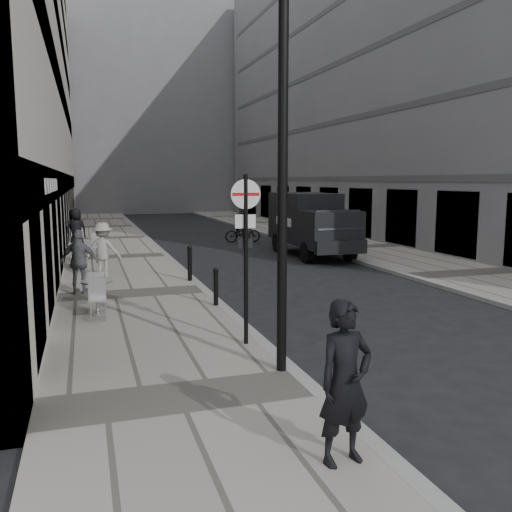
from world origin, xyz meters
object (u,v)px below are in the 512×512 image
at_px(walking_man, 345,382).
at_px(sign_post, 246,236).
at_px(lamppost, 283,158).
at_px(cyclist, 243,227).
at_px(panel_van, 310,221).

height_order(walking_man, sign_post, sign_post).
height_order(walking_man, lamppost, lamppost).
bearing_deg(cyclist, sign_post, -103.94).
xyz_separation_m(walking_man, lamppost, (0.36, 2.98, 2.53)).
xyz_separation_m(walking_man, sign_post, (0.22, 4.56, 1.15)).
distance_m(lamppost, cyclist, 19.81).
distance_m(sign_post, cyclist, 18.18).
relative_size(lamppost, panel_van, 1.08).
bearing_deg(walking_man, sign_post, 77.81).
relative_size(walking_man, sign_post, 0.57).
bearing_deg(lamppost, sign_post, 95.17).
bearing_deg(sign_post, walking_man, -84.90).
distance_m(walking_man, cyclist, 22.59).
height_order(sign_post, panel_van, sign_post).
distance_m(lamppost, panel_van, 14.81).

